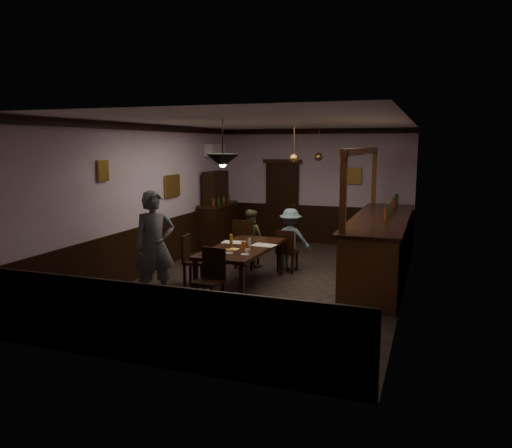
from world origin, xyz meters
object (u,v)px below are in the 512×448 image
at_px(chair_side, 192,258).
at_px(pendant_iron, 223,161).
at_px(chair_far_left, 245,242).
at_px(chair_near, 211,276).
at_px(dining_table, 242,250).
at_px(person_standing, 155,246).
at_px(chair_far_right, 286,249).
at_px(pendant_brass_mid, 294,159).
at_px(person_seated_left, 250,238).
at_px(sideboard, 217,217).
at_px(pendant_brass_far, 319,157).
at_px(bar_counter, 381,246).
at_px(soda_can, 243,245).
at_px(coffee_cup, 248,251).
at_px(person_seated_right, 291,239).

height_order(chair_side, pendant_iron, pendant_iron).
xyz_separation_m(chair_far_left, chair_near, (0.40, -2.59, -0.04)).
bearing_deg(dining_table, person_standing, -131.36).
xyz_separation_m(chair_far_right, pendant_iron, (-0.50, -2.07, 1.85)).
bearing_deg(pendant_brass_mid, person_seated_left, -155.69).
relative_size(person_standing, sideboard, 0.96).
height_order(chair_far_left, pendant_brass_far, pendant_brass_far).
relative_size(dining_table, person_seated_left, 1.81).
xyz_separation_m(pendant_brass_mid, pendant_brass_far, (0.20, 1.48, 0.00)).
relative_size(chair_far_right, bar_counter, 0.20).
relative_size(soda_can, pendant_brass_mid, 0.15).
bearing_deg(coffee_cup, sideboard, 122.23).
height_order(person_standing, bar_counter, bar_counter).
height_order(soda_can, bar_counter, bar_counter).
xyz_separation_m(chair_far_left, pendant_iron, (0.40, -2.07, 1.76)).
height_order(chair_side, person_standing, person_standing).
bearing_deg(pendant_brass_mid, pendant_iron, -99.28).
distance_m(person_standing, person_seated_right, 3.19).
relative_size(soda_can, bar_counter, 0.03).
xyz_separation_m(person_seated_left, pendant_brass_far, (1.04, 1.86, 1.68)).
xyz_separation_m(pendant_iron, pendant_brass_mid, (0.45, 2.74, -0.03)).
bearing_deg(pendant_brass_mid, chair_far_right, -85.91).
bearing_deg(coffee_cup, chair_side, 165.37).
xyz_separation_m(bar_counter, pendant_iron, (-2.34, -2.31, 1.70)).
relative_size(dining_table, pendant_brass_far, 2.74).
bearing_deg(chair_near, soda_can, 92.19).
height_order(person_seated_left, sideboard, sideboard).
height_order(chair_side, pendant_brass_mid, pendant_brass_mid).
relative_size(pendant_brass_mid, pendant_brass_far, 1.00).
relative_size(person_seated_left, soda_can, 10.25).
xyz_separation_m(dining_table, coffee_cup, (0.31, -0.55, 0.11)).
distance_m(chair_far_left, person_seated_left, 0.29).
distance_m(chair_side, coffee_cup, 1.33).
relative_size(bar_counter, pendant_brass_far, 5.57).
bearing_deg(bar_counter, person_seated_left, 178.99).
distance_m(dining_table, coffee_cup, 0.64).
height_order(chair_near, bar_counter, bar_counter).
relative_size(person_seated_right, sideboard, 0.66).
xyz_separation_m(person_seated_left, person_seated_right, (0.90, -0.02, 0.03)).
distance_m(chair_near, person_seated_left, 2.91).
bearing_deg(chair_far_left, chair_side, 73.34).
relative_size(chair_side, person_seated_right, 0.73).
bearing_deg(bar_counter, pendant_brass_mid, 167.22).
distance_m(chair_near, sideboard, 4.82).
xyz_separation_m(coffee_cup, bar_counter, (2.01, 2.06, -0.16)).
xyz_separation_m(dining_table, person_seated_left, (-0.41, 1.56, -0.07)).
bearing_deg(soda_can, person_standing, -135.79).
height_order(person_seated_right, pendant_brass_mid, pendant_brass_mid).
distance_m(chair_far_left, pendant_iron, 2.75).
bearing_deg(dining_table, coffee_cup, -60.10).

